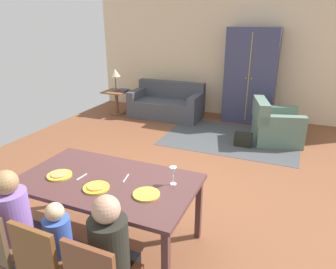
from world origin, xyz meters
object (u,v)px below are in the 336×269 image
(armoire, at_px, (251,76))
(table_lamp, at_px, (115,74))
(dining_table, at_px, (107,186))
(plate_near_woman, at_px, (146,194))
(person_man, at_px, (19,229))
(book_upper, at_px, (123,90))
(wine_glass, at_px, (173,172))
(dining_chair_child, at_px, (48,260))
(armchair, at_px, (274,126))
(couch, at_px, (167,104))
(handbag, at_px, (243,140))
(plate_near_child, at_px, (96,188))
(person_woman, at_px, (113,260))
(side_table, at_px, (117,99))
(book_lower, at_px, (122,91))
(plate_near_man, at_px, (60,175))
(dining_chair_man, at_px, (3,243))
(person_child, at_px, (64,252))

(armoire, height_order, table_lamp, armoire)
(dining_table, distance_m, plate_near_woman, 0.51)
(person_man, distance_m, book_upper, 5.20)
(wine_glass, bearing_deg, dining_chair_child, -121.62)
(armchair, bearing_deg, couch, 165.23)
(plate_near_woman, height_order, table_lamp, table_lamp)
(table_lamp, relative_size, handbag, 1.69)
(plate_near_child, relative_size, person_woman, 0.23)
(person_man, xyz_separation_m, handbag, (1.33, 3.94, -0.38))
(side_table, bearing_deg, dining_table, -59.19)
(person_man, relative_size, armchair, 1.05)
(plate_near_child, distance_m, book_lower, 4.92)
(plate_near_man, bearing_deg, handbag, 68.48)
(wine_glass, relative_size, armchair, 0.18)
(dining_chair_man, distance_m, dining_chair_child, 0.49)
(plate_near_woman, bearing_deg, wine_glass, 61.51)
(couch, bearing_deg, side_table, -168.37)
(armchair, bearing_deg, person_woman, -100.77)
(plate_near_child, xyz_separation_m, dining_chair_man, (-0.49, -0.69, -0.28))
(dining_chair_child, bearing_deg, handbag, 78.50)
(person_child, relative_size, person_woman, 0.83)
(dining_table, xyz_separation_m, side_table, (-2.47, 4.15, -0.32))
(plate_near_woman, xyz_separation_m, book_lower, (-2.80, 4.26, -0.18))
(plate_near_woman, height_order, side_table, plate_near_woman)
(dining_table, relative_size, book_lower, 8.13)
(book_upper, bearing_deg, book_lower, -128.06)
(plate_near_woman, xyz_separation_m, book_upper, (-2.78, 4.29, -0.15))
(armchair, distance_m, side_table, 3.83)
(person_man, xyz_separation_m, armchair, (1.82, 4.42, -0.19))
(plate_near_woman, bearing_deg, handbag, 84.13)
(armchair, xyz_separation_m, handbag, (-0.50, -0.49, -0.19))
(armoire, bearing_deg, book_lower, -167.56)
(person_man, distance_m, armchair, 4.79)
(plate_near_child, bearing_deg, couch, 104.88)
(person_woman, height_order, book_upper, person_woman)
(book_upper, bearing_deg, wine_glass, -53.83)
(dining_table, relative_size, couch, 1.05)
(armoire, bearing_deg, armchair, -57.54)
(plate_near_woman, distance_m, person_man, 1.18)
(dining_table, height_order, person_man, person_man)
(plate_near_man, height_order, person_woman, person_woman)
(dining_chair_man, relative_size, person_man, 0.78)
(plate_near_woman, relative_size, handbag, 0.78)
(side_table, bearing_deg, plate_near_woman, -55.08)
(person_man, height_order, couch, person_man)
(dining_chair_child, bearing_deg, book_upper, 114.32)
(plate_near_man, xyz_separation_m, handbag, (1.33, 3.37, -0.64))
(armchair, bearing_deg, person_man, -112.41)
(wine_glass, relative_size, table_lamp, 0.34)
(person_child, xyz_separation_m, couch, (-1.22, 5.10, -0.13))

